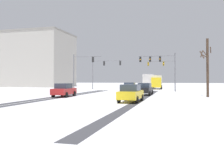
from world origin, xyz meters
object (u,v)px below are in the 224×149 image
(bus_oncoming, at_px, (150,80))
(traffic_signal_near_right, at_px, (160,64))
(traffic_signal_near_left, at_px, (81,67))
(bare_tree_sidewalk_mid, at_px, (207,66))
(car_black_second, at_px, (145,89))
(office_building_far_left_block, at_px, (33,60))
(traffic_signal_far_right, at_px, (165,68))
(car_red_third, at_px, (64,90))
(car_white_lead, at_px, (130,87))
(box_truck_delivery, at_px, (157,82))
(car_yellow_cab_fourth, at_px, (131,93))
(traffic_signal_far_left, at_px, (103,68))

(bus_oncoming, bearing_deg, traffic_signal_near_right, -79.96)
(traffic_signal_near_left, height_order, bare_tree_sidewalk_mid, bare_tree_sidewalk_mid)
(car_black_second, bearing_deg, office_building_far_left_block, 140.16)
(bare_tree_sidewalk_mid, relative_size, office_building_far_left_block, 0.31)
(traffic_signal_near_right, bearing_deg, car_black_second, -99.67)
(car_black_second, height_order, office_building_far_left_block, office_building_far_left_block)
(car_black_second, xyz_separation_m, bare_tree_sidewalk_mid, (7.63, -1.94, 2.86))
(bare_tree_sidewalk_mid, bearing_deg, traffic_signal_far_right, 104.32)
(traffic_signal_near_left, height_order, car_red_third, traffic_signal_near_left)
(bare_tree_sidewalk_mid, bearing_deg, traffic_signal_near_left, 155.96)
(car_white_lead, bearing_deg, car_black_second, -61.15)
(bare_tree_sidewalk_mid, bearing_deg, box_truck_delivery, 107.42)
(car_white_lead, height_order, car_red_third, same)
(box_truck_delivery, bearing_deg, bus_oncoming, 106.43)
(traffic_signal_near_right, bearing_deg, box_truck_delivery, 96.44)
(traffic_signal_far_right, relative_size, traffic_signal_near_right, 1.00)
(traffic_signal_near_left, height_order, bus_oncoming, traffic_signal_near_left)
(car_white_lead, bearing_deg, bus_oncoming, 88.20)
(car_yellow_cab_fourth, height_order, bare_tree_sidewalk_mid, bare_tree_sidewalk_mid)
(traffic_signal_far_left, relative_size, car_red_third, 1.55)
(traffic_signal_far_right, height_order, box_truck_delivery, traffic_signal_far_right)
(car_white_lead, distance_m, car_red_third, 12.84)
(traffic_signal_near_left, distance_m, traffic_signal_near_right, 13.60)
(traffic_signal_far_right, xyz_separation_m, traffic_signal_far_left, (-12.88, -4.04, 0.02))
(car_black_second, height_order, box_truck_delivery, box_truck_delivery)
(traffic_signal_near_left, bearing_deg, office_building_far_left_block, 136.20)
(traffic_signal_near_right, distance_m, bare_tree_sidewalk_mid, 12.37)
(traffic_signal_far_left, relative_size, box_truck_delivery, 0.87)
(car_white_lead, distance_m, bare_tree_sidewalk_mid, 13.41)
(traffic_signal_far_right, relative_size, car_black_second, 1.56)
(office_building_far_left_block, bearing_deg, traffic_signal_far_right, -14.91)
(traffic_signal_far_right, xyz_separation_m, car_black_second, (-1.83, -20.79, -3.83))
(bus_oncoming, relative_size, bare_tree_sidewalk_mid, 1.58)
(traffic_signal_near_left, xyz_separation_m, car_yellow_cab_fourth, (11.93, -17.16, -3.55))
(car_white_lead, height_order, car_black_second, same)
(car_red_third, relative_size, box_truck_delivery, 0.56)
(car_black_second, relative_size, bus_oncoming, 0.38)
(car_white_lead, height_order, bus_oncoming, bus_oncoming)
(car_yellow_cab_fourth, distance_m, bus_oncoming, 40.65)
(traffic_signal_near_right, xyz_separation_m, bus_oncoming, (-3.80, 21.47, -2.80))
(car_black_second, relative_size, car_yellow_cab_fourth, 1.00)
(office_building_far_left_block, bearing_deg, car_red_third, -52.49)
(traffic_signal_far_right, height_order, bus_oncoming, traffic_signal_far_right)
(bare_tree_sidewalk_mid, bearing_deg, car_white_lead, 144.88)
(traffic_signal_far_left, distance_m, box_truck_delivery, 12.82)
(traffic_signal_near_left, height_order, car_yellow_cab_fourth, traffic_signal_near_left)
(car_white_lead, relative_size, car_red_third, 0.99)
(traffic_signal_far_right, relative_size, bare_tree_sidewalk_mid, 0.93)
(traffic_signal_near_left, distance_m, traffic_signal_far_left, 9.99)
(traffic_signal_far_right, relative_size, traffic_signal_far_left, 1.00)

